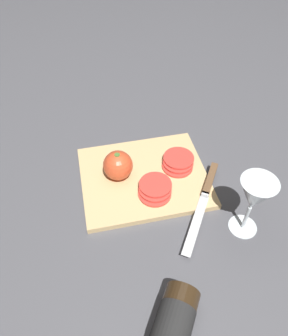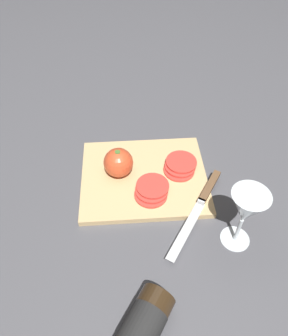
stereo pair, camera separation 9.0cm
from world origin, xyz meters
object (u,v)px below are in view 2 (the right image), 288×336
(wine_glass, at_px, (246,210))
(whole_tomato, at_px, (118,163))
(tomato_slice_stack_far, at_px, (152,190))
(tomato_slice_stack_near, at_px, (180,166))
(knife, at_px, (205,196))

(wine_glass, distance_m, whole_tomato, 0.36)
(whole_tomato, height_order, tomato_slice_stack_far, whole_tomato)
(wine_glass, distance_m, tomato_slice_stack_near, 0.27)
(tomato_slice_stack_near, bearing_deg, knife, 115.34)
(wine_glass, height_order, knife, wine_glass)
(wine_glass, xyz_separation_m, tomato_slice_stack_far, (0.19, -0.15, -0.10))
(wine_glass, height_order, whole_tomato, wine_glass)
(whole_tomato, distance_m, knife, 0.25)
(wine_glass, relative_size, tomato_slice_stack_far, 1.63)
(wine_glass, relative_size, whole_tomato, 2.10)
(tomato_slice_stack_near, relative_size, tomato_slice_stack_far, 0.99)
(tomato_slice_stack_near, distance_m, tomato_slice_stack_far, 0.12)
(knife, relative_size, tomato_slice_stack_far, 2.49)
(whole_tomato, relative_size, tomato_slice_stack_far, 0.78)
(whole_tomato, height_order, knife, whole_tomato)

